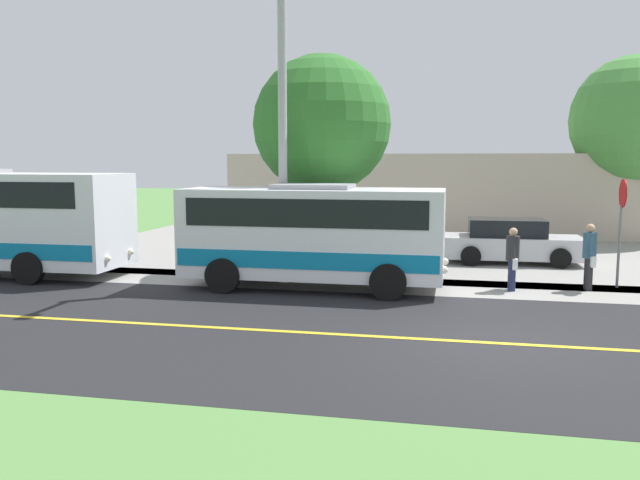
% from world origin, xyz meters
% --- Properties ---
extents(ground_plane, '(120.00, 120.00, 0.00)m').
position_xyz_m(ground_plane, '(0.00, 0.00, 0.00)').
color(ground_plane, '#548442').
extents(road_surface, '(8.00, 100.00, 0.01)m').
position_xyz_m(road_surface, '(0.00, 0.00, 0.00)').
color(road_surface, black).
rests_on(road_surface, ground).
extents(sidewalk, '(2.40, 100.00, 0.01)m').
position_xyz_m(sidewalk, '(-5.20, 0.00, 0.00)').
color(sidewalk, gray).
rests_on(sidewalk, ground).
extents(parking_lot_surface, '(14.00, 36.00, 0.01)m').
position_xyz_m(parking_lot_surface, '(-12.40, 3.00, 0.00)').
color(parking_lot_surface, gray).
rests_on(parking_lot_surface, ground).
extents(road_centre_line, '(0.16, 100.00, 0.00)m').
position_xyz_m(road_centre_line, '(0.00, 0.00, 0.01)').
color(road_centre_line, gold).
rests_on(road_centre_line, ground).
extents(shuttle_bus_front, '(2.65, 6.89, 2.74)m').
position_xyz_m(shuttle_bus_front, '(-4.50, -4.27, 1.51)').
color(shuttle_bus_front, white).
rests_on(shuttle_bus_front, ground).
extents(pedestrian_with_bags, '(0.72, 0.34, 1.73)m').
position_xyz_m(pedestrian_with_bags, '(-5.64, 2.81, 0.93)').
color(pedestrian_with_bags, '#262628').
rests_on(pedestrian_with_bags, ground).
extents(pedestrian_waiting, '(0.72, 0.34, 1.64)m').
position_xyz_m(pedestrian_waiting, '(-5.15, 0.85, 0.87)').
color(pedestrian_waiting, '#1E2347').
rests_on(pedestrian_waiting, ground).
extents(stop_sign, '(0.76, 0.07, 2.88)m').
position_xyz_m(stop_sign, '(-6.10, 3.63, 1.96)').
color(stop_sign, slate).
rests_on(stop_sign, ground).
extents(street_light_pole, '(1.97, 0.24, 8.37)m').
position_xyz_m(street_light_pole, '(-4.88, -5.23, 4.59)').
color(street_light_pole, '#9E9EA3').
rests_on(street_light_pole, ground).
extents(parked_car_near, '(2.09, 4.44, 1.45)m').
position_xyz_m(parked_car_near, '(-9.89, 1.19, 0.69)').
color(parked_car_near, silver).
rests_on(parked_car_near, ground).
extents(tree_curbside, '(4.18, 4.18, 6.52)m').
position_xyz_m(tree_curbside, '(-7.40, -4.64, 4.42)').
color(tree_curbside, '#4C3826').
rests_on(tree_curbside, ground).
extents(tree_lot_edge, '(5.37, 5.37, 7.71)m').
position_xyz_m(tree_lot_edge, '(-17.40, 6.66, 5.02)').
color(tree_lot_edge, '#4C3826').
rests_on(tree_lot_edge, ground).
extents(commercial_building, '(10.00, 18.60, 3.64)m').
position_xyz_m(commercial_building, '(-21.40, -1.64, 1.82)').
color(commercial_building, '#B7A893').
rests_on(commercial_building, ground).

